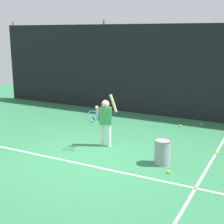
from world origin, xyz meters
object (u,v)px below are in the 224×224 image
object	(u,v)px
ball_hopper	(162,152)
tennis_ball_0	(93,122)
tennis_ball_3	(169,172)
tennis_ball_7	(201,124)
tennis_ball_6	(180,125)
tennis_player	(105,119)
tennis_ball_2	(217,153)

from	to	relation	value
ball_hopper	tennis_ball_0	bearing A→B (deg)	144.22
tennis_ball_3	tennis_ball_7	size ratio (longest dim) A/B	1.00
tennis_ball_6	tennis_ball_7	size ratio (longest dim) A/B	1.00
tennis_ball_6	tennis_ball_3	bearing A→B (deg)	-77.78
ball_hopper	tennis_ball_6	distance (m)	3.17
tennis_player	tennis_ball_3	distance (m)	2.28
tennis_ball_2	tennis_ball_0	bearing A→B (deg)	165.14
tennis_ball_2	tennis_ball_6	world-z (taller)	same
tennis_player	tennis_ball_0	distance (m)	2.40
ball_hopper	tennis_ball_3	distance (m)	0.56
tennis_ball_0	tennis_ball_2	bearing A→B (deg)	-14.86
ball_hopper	tennis_ball_6	size ratio (longest dim) A/B	8.52
tennis_player	tennis_ball_2	xyz separation A→B (m)	(2.66, 0.70, -0.69)
tennis_ball_2	tennis_ball_7	bearing A→B (deg)	110.42
tennis_ball_2	tennis_ball_7	xyz separation A→B (m)	(-0.89, 2.40, 0.00)
tennis_player	tennis_ball_0	size ratio (longest dim) A/B	20.46
tennis_ball_0	tennis_ball_2	xyz separation A→B (m)	(4.11, -1.09, 0.00)
tennis_player	ball_hopper	distance (m)	1.82
tennis_ball_2	tennis_ball_3	world-z (taller)	same
tennis_ball_0	tennis_ball_2	distance (m)	4.25
ball_hopper	tennis_ball_0	world-z (taller)	ball_hopper
tennis_player	tennis_ball_7	xyz separation A→B (m)	(1.77, 3.10, -0.69)
tennis_ball_3	ball_hopper	bearing A→B (deg)	125.00
tennis_ball_2	tennis_ball_7	world-z (taller)	same
tennis_player	tennis_ball_7	world-z (taller)	tennis_player
tennis_player	tennis_ball_3	size ratio (longest dim) A/B	20.46
ball_hopper	tennis_ball_6	bearing A→B (deg)	98.70
tennis_player	tennis_ball_7	size ratio (longest dim) A/B	20.46
tennis_ball_3	tennis_ball_7	xyz separation A→B (m)	(-0.21, 3.98, 0.00)
tennis_ball_3	tennis_ball_7	world-z (taller)	same
tennis_ball_0	tennis_ball_7	distance (m)	3.47
tennis_ball_6	tennis_ball_7	bearing A→B (deg)	38.90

